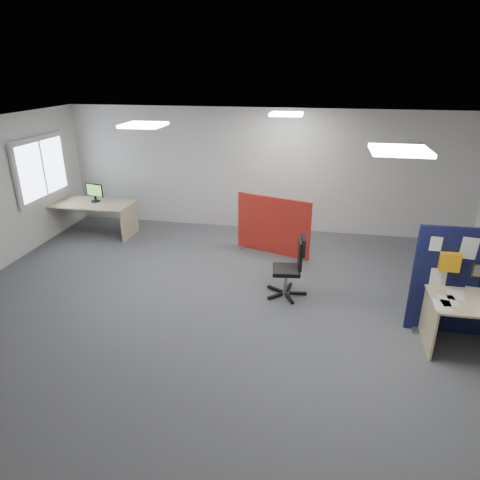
% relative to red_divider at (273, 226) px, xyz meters
% --- Properties ---
extents(floor, '(9.00, 9.00, 0.00)m').
position_rel_red_divider_xyz_m(floor, '(-0.35, -2.11, -0.57)').
color(floor, '#4E5055').
rests_on(floor, ground).
extents(ceiling, '(9.00, 7.00, 0.02)m').
position_rel_red_divider_xyz_m(ceiling, '(-0.35, -2.11, 2.13)').
color(ceiling, white).
rests_on(ceiling, wall_back).
extents(wall_back, '(9.00, 0.02, 2.70)m').
position_rel_red_divider_xyz_m(wall_back, '(-0.35, 1.39, 0.78)').
color(wall_back, silver).
rests_on(wall_back, floor).
extents(wall_front, '(9.00, 0.02, 2.70)m').
position_rel_red_divider_xyz_m(wall_front, '(-0.35, -5.61, 0.78)').
color(wall_front, silver).
rests_on(wall_front, floor).
extents(window, '(0.06, 1.70, 1.30)m').
position_rel_red_divider_xyz_m(window, '(-4.79, -0.11, 0.98)').
color(window, white).
rests_on(window, wall_left).
extents(ceiling_lights, '(4.10, 4.10, 0.04)m').
position_rel_red_divider_xyz_m(ceiling_lights, '(-0.02, -1.45, 2.10)').
color(ceiling_lights, white).
rests_on(ceiling_lights, ceiling).
extents(red_divider, '(1.49, 0.53, 1.16)m').
position_rel_red_divider_xyz_m(red_divider, '(0.00, 0.00, 0.00)').
color(red_divider, maroon).
rests_on(red_divider, floor).
extents(second_desk, '(1.77, 0.89, 0.73)m').
position_rel_red_divider_xyz_m(second_desk, '(-4.03, 0.35, -0.01)').
color(second_desk, tan).
rests_on(second_desk, floor).
extents(monitor_second, '(0.44, 0.20, 0.40)m').
position_rel_red_divider_xyz_m(monitor_second, '(-3.98, 0.40, 0.38)').
color(monitor_second, black).
rests_on(monitor_second, second_desk).
extents(office_chair, '(0.66, 0.67, 1.02)m').
position_rel_red_divider_xyz_m(office_chair, '(0.51, -1.67, 0.01)').
color(office_chair, black).
rests_on(office_chair, floor).
extents(desk_papers, '(1.43, 0.68, 0.00)m').
position_rel_red_divider_xyz_m(desk_papers, '(2.83, -2.79, 0.16)').
color(desk_papers, white).
rests_on(desk_papers, main_desk).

